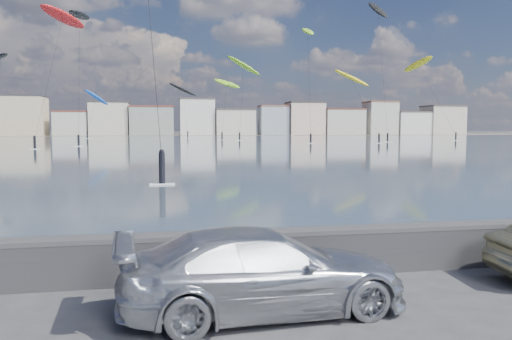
% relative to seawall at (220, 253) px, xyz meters
% --- Properties ---
extents(ground, '(700.00, 700.00, 0.00)m').
position_rel_seawall_xyz_m(ground, '(0.00, -2.70, -0.58)').
color(ground, '#333335').
rests_on(ground, ground).
extents(bay_water, '(500.00, 177.00, 0.00)m').
position_rel_seawall_xyz_m(bay_water, '(0.00, 88.80, -0.58)').
color(bay_water, '#2F4258').
rests_on(bay_water, ground).
extents(far_shore_strip, '(500.00, 60.00, 0.00)m').
position_rel_seawall_xyz_m(far_shore_strip, '(0.00, 197.30, -0.57)').
color(far_shore_strip, '#4C473D').
rests_on(far_shore_strip, ground).
extents(seawall, '(400.00, 0.36, 1.08)m').
position_rel_seawall_xyz_m(seawall, '(0.00, 0.00, 0.00)').
color(seawall, '#28282B').
rests_on(seawall, ground).
extents(far_buildings, '(240.79, 13.26, 14.60)m').
position_rel_seawall_xyz_m(far_buildings, '(1.31, 183.30, 5.44)').
color(far_buildings, beige).
rests_on(far_buildings, ground).
extents(car_silver, '(5.15, 2.41, 1.45)m').
position_rel_seawall_xyz_m(car_silver, '(0.55, -1.92, 0.15)').
color(car_silver, silver).
rests_on(car_silver, ground).
extents(kitesurfer_0, '(3.52, 16.40, 24.44)m').
position_rel_seawall_xyz_m(kitesurfer_0, '(-16.10, 86.38, 22.63)').
color(kitesurfer_0, black).
rests_on(kitesurfer_0, ground).
extents(kitesurfer_3, '(8.03, 18.86, 14.73)m').
position_rel_seawall_xyz_m(kitesurfer_3, '(-21.27, 146.58, 11.32)').
color(kitesurfer_3, blue).
rests_on(kitesurfer_3, ground).
extents(kitesurfer_5, '(8.80, 12.90, 21.63)m').
position_rel_seawall_xyz_m(kitesurfer_5, '(18.47, 115.10, 17.77)').
color(kitesurfer_5, '#8CD826').
rests_on(kitesurfer_5, ground).
extents(kitesurfer_8, '(5.74, 19.77, 26.04)m').
position_rel_seawall_xyz_m(kitesurfer_8, '(30.25, 98.26, 23.21)').
color(kitesurfer_8, '#8CD826').
rests_on(kitesurfer_8, ground).
extents(kitesurfer_9, '(7.48, 12.71, 16.49)m').
position_rel_seawall_xyz_m(kitesurfer_9, '(14.79, 119.76, 13.57)').
color(kitesurfer_9, '#8CD826').
rests_on(kitesurfer_9, ground).
extents(kitesurfer_11, '(7.92, 18.26, 16.51)m').
position_rel_seawall_xyz_m(kitesurfer_11, '(39.56, 95.49, 13.27)').
color(kitesurfer_11, yellow).
rests_on(kitesurfer_11, ground).
extents(kitesurfer_13, '(6.09, 14.33, 20.50)m').
position_rel_seawall_xyz_m(kitesurfer_13, '(-38.67, 116.89, 18.72)').
color(kitesurfer_13, black).
rests_on(kitesurfer_13, ground).
extents(kitesurfer_14, '(9.42, 11.89, 17.28)m').
position_rel_seawall_xyz_m(kitesurfer_14, '(4.32, 145.35, 13.85)').
color(kitesurfer_14, black).
rests_on(kitesurfer_14, ground).
extents(kitesurfer_15, '(7.19, 14.11, 22.30)m').
position_rel_seawall_xyz_m(kitesurfer_15, '(-16.84, 74.81, 19.78)').
color(kitesurfer_15, red).
rests_on(kitesurfer_15, ground).
extents(kitesurfer_16, '(6.16, 20.38, 22.03)m').
position_rel_seawall_xyz_m(kitesurfer_16, '(64.53, 112.45, 18.75)').
color(kitesurfer_16, yellow).
rests_on(kitesurfer_16, ground).
extents(kitesurfer_18, '(5.42, 17.41, 33.09)m').
position_rel_seawall_xyz_m(kitesurfer_18, '(47.72, 100.70, 29.20)').
color(kitesurfer_18, black).
rests_on(kitesurfer_18, ground).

